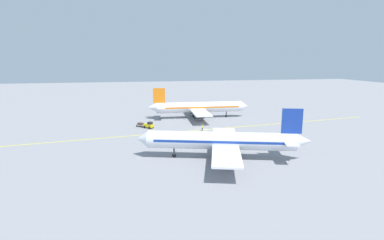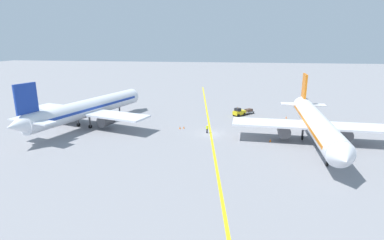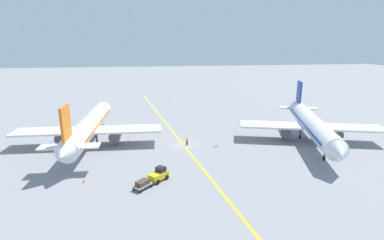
# 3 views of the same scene
# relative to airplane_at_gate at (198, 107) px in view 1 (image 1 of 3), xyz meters

# --- Properties ---
(ground_plane) EXTENTS (400.00, 400.00, 0.00)m
(ground_plane) POSITION_rel_airplane_at_gate_xyz_m (18.12, -2.94, -3.71)
(ground_plane) COLOR gray
(apron_yellow_centreline) EXTENTS (16.63, 118.95, 0.01)m
(apron_yellow_centreline) POSITION_rel_airplane_at_gate_xyz_m (18.12, -2.94, -3.71)
(apron_yellow_centreline) COLOR yellow
(apron_yellow_centreline) RESTS_ON ground
(airplane_at_gate) EXTENTS (28.21, 35.51, 10.60)m
(airplane_at_gate) POSITION_rel_airplane_at_gate_xyz_m (0.00, 0.00, 0.00)
(airplane_at_gate) COLOR white
(airplane_at_gate) RESTS_ON ground
(airplane_adjacent_stand) EXTENTS (28.33, 34.87, 10.60)m
(airplane_adjacent_stand) POSITION_rel_airplane_at_gate_xyz_m (43.83, -4.98, 0.00)
(airplane_adjacent_stand) COLOR silver
(airplane_adjacent_stand) RESTS_ON ground
(baggage_tug_white) EXTENTS (3.19, 3.18, 2.11)m
(baggage_tug_white) POSITION_rel_airplane_at_gate_xyz_m (12.69, -18.03, -2.81)
(baggage_tug_white) COLOR gold
(baggage_tug_white) RESTS_ON ground
(baggage_cart_trailing) EXTENTS (2.83, 2.82, 1.24)m
(baggage_cart_trailing) POSITION_rel_airplane_at_gate_xyz_m (10.35, -20.35, -2.95)
(baggage_cart_trailing) COLOR gray
(baggage_cart_trailing) RESTS_ON ground
(ground_crew_worker) EXTENTS (0.47, 0.41, 1.68)m
(ground_crew_worker) POSITION_rel_airplane_at_gate_xyz_m (18.85, -3.18, -2.80)
(ground_crew_worker) COLOR #23232D
(ground_crew_worker) RESTS_ON ground
(traffic_cone_near_nose) EXTENTS (0.32, 0.32, 0.55)m
(traffic_cone_near_nose) POSITION_rel_airplane_at_gate_xyz_m (24.55, -5.21, -3.43)
(traffic_cone_near_nose) COLOR orange
(traffic_cone_near_nose) RESTS_ON ground
(traffic_cone_mid_apron) EXTENTS (0.32, 0.32, 0.55)m
(traffic_cone_mid_apron) POSITION_rel_airplane_at_gate_xyz_m (7.29, 0.26, -3.43)
(traffic_cone_mid_apron) COLOR orange
(traffic_cone_mid_apron) RESTS_ON ground
(traffic_cone_by_wingtip) EXTENTS (0.32, 0.32, 0.55)m
(traffic_cone_by_wingtip) POSITION_rel_airplane_at_gate_xyz_m (1.92, -17.18, -3.43)
(traffic_cone_by_wingtip) COLOR orange
(traffic_cone_by_wingtip) RESTS_ON ground
(traffic_cone_far_edge) EXTENTS (0.32, 0.32, 0.55)m
(traffic_cone_far_edge) POSITION_rel_airplane_at_gate_xyz_m (23.83, -5.70, -3.43)
(traffic_cone_far_edge) COLOR orange
(traffic_cone_far_edge) RESTS_ON ground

